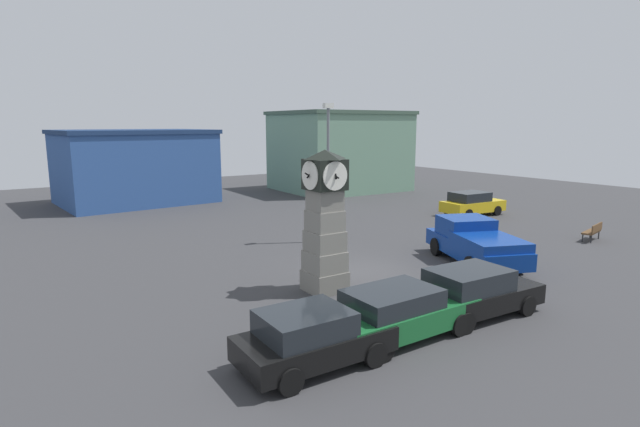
% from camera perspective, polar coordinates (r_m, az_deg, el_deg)
% --- Properties ---
extents(ground_plane, '(75.98, 75.98, 0.00)m').
position_cam_1_polar(ground_plane, '(20.57, 4.86, -6.57)').
color(ground_plane, '#38383A').
extents(clock_tower, '(1.60, 1.59, 5.06)m').
position_cam_1_polar(clock_tower, '(17.56, 0.55, -1.11)').
color(clock_tower, gray).
rests_on(clock_tower, ground_plane).
extents(bollard_near_tower, '(0.30, 0.30, 1.00)m').
position_cam_1_polar(bollard_near_tower, '(16.46, 10.80, -9.19)').
color(bollard_near_tower, '#333338').
rests_on(bollard_near_tower, ground_plane).
extents(bollard_mid_row, '(0.26, 0.26, 1.10)m').
position_cam_1_polar(bollard_mid_row, '(15.76, 6.90, -9.77)').
color(bollard_mid_row, '#333338').
rests_on(bollard_mid_row, ground_plane).
extents(car_navy_sedan, '(3.89, 2.01, 1.47)m').
position_cam_1_polar(car_navy_sedan, '(12.63, -0.94, -13.99)').
color(car_navy_sedan, black).
rests_on(car_navy_sedan, ground_plane).
extents(car_near_tower, '(4.59, 2.01, 1.45)m').
position_cam_1_polar(car_near_tower, '(14.36, 8.97, -11.06)').
color(car_near_tower, '#19602D').
rests_on(car_near_tower, ground_plane).
extents(car_by_building, '(4.43, 2.16, 1.52)m').
position_cam_1_polar(car_by_building, '(16.43, 17.10, -8.54)').
color(car_by_building, black).
rests_on(car_by_building, ground_plane).
extents(car_far_lot, '(4.32, 2.22, 1.55)m').
position_cam_1_polar(car_far_lot, '(34.14, 16.96, 1.11)').
color(car_far_lot, gold).
rests_on(car_far_lot, ground_plane).
extents(pickup_truck, '(4.05, 5.82, 1.85)m').
position_cam_1_polar(pickup_truck, '(22.37, 17.32, -3.15)').
color(pickup_truck, navy).
rests_on(pickup_truck, ground_plane).
extents(bench, '(1.68, 0.86, 0.90)m').
position_cam_1_polar(bench, '(29.17, 28.76, -1.73)').
color(bench, brown).
rests_on(bench, ground_plane).
extents(street_lamp_near_road, '(0.50, 0.24, 6.92)m').
position_cam_1_polar(street_lamp_near_road, '(24.82, 0.93, 5.68)').
color(street_lamp_near_road, slate).
rests_on(street_lamp_near_road, ground_plane).
extents(warehouse_blue_far, '(11.35, 8.93, 5.49)m').
position_cam_1_polar(warehouse_blue_far, '(40.43, -20.40, 5.08)').
color(warehouse_blue_far, '#2D5193').
rests_on(warehouse_blue_far, ground_plane).
extents(storefront_low_left, '(10.75, 9.43, 7.02)m').
position_cam_1_polar(storefront_low_left, '(45.51, 2.21, 7.18)').
color(storefront_low_left, gray).
rests_on(storefront_low_left, ground_plane).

